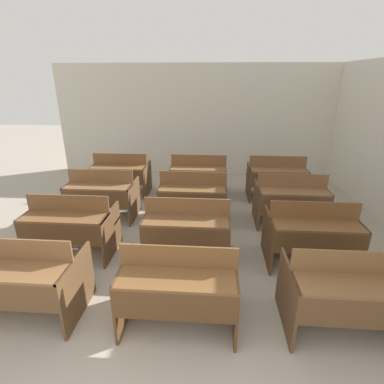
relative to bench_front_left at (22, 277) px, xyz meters
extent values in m
cube|color=beige|center=(1.43, 5.37, 0.91)|extent=(7.11, 0.06, 2.75)
cube|color=beige|center=(4.96, 3.56, 0.94)|extent=(0.06, 3.56, 1.18)
cube|color=brown|center=(0.56, 0.04, -0.13)|extent=(0.03, 0.77, 0.68)
cube|color=brown|center=(0.00, -0.16, 0.20)|extent=(1.15, 0.37, 0.03)
cube|color=brown|center=(0.00, -0.33, 0.03)|extent=(1.10, 0.02, 0.30)
cube|color=brown|center=(0.00, 0.02, 0.33)|extent=(1.15, 0.02, 0.24)
cube|color=brown|center=(0.00, 0.28, -0.05)|extent=(1.15, 0.29, 0.03)
cube|color=brown|center=(0.00, 0.28, -0.32)|extent=(1.10, 0.04, 0.04)
cube|color=#52361D|center=(1.08, 0.03, -0.13)|extent=(0.03, 0.77, 0.68)
cube|color=#52361D|center=(2.20, 0.03, -0.13)|extent=(0.03, 0.77, 0.68)
cube|color=brown|center=(1.64, -0.17, 0.20)|extent=(1.15, 0.37, 0.03)
cube|color=#52361D|center=(1.64, -0.34, 0.03)|extent=(1.10, 0.02, 0.30)
cube|color=brown|center=(1.64, 0.01, 0.33)|extent=(1.15, 0.02, 0.24)
cube|color=brown|center=(1.64, 0.27, -0.05)|extent=(1.15, 0.29, 0.03)
cube|color=#52361D|center=(1.64, 0.27, -0.32)|extent=(1.10, 0.04, 0.04)
cube|color=brown|center=(2.73, 0.06, -0.13)|extent=(0.03, 0.77, 0.68)
cube|color=brown|center=(3.29, -0.13, 0.20)|extent=(1.15, 0.37, 0.03)
cube|color=brown|center=(3.29, -0.31, 0.03)|extent=(1.10, 0.02, 0.30)
cube|color=brown|center=(3.29, 0.04, 0.33)|extent=(1.15, 0.02, 0.24)
cube|color=brown|center=(3.29, 0.30, -0.05)|extent=(1.15, 0.29, 0.03)
cube|color=brown|center=(3.29, 0.30, -0.32)|extent=(1.10, 0.04, 0.04)
cube|color=brown|center=(-0.59, 1.22, -0.13)|extent=(0.03, 0.77, 0.68)
cube|color=brown|center=(0.53, 1.22, -0.13)|extent=(0.03, 0.77, 0.68)
cube|color=brown|center=(-0.03, 1.03, 0.20)|extent=(1.15, 0.37, 0.03)
cube|color=brown|center=(-0.03, 0.85, 0.03)|extent=(1.10, 0.02, 0.30)
cube|color=brown|center=(-0.03, 1.20, 0.33)|extent=(1.15, 0.02, 0.24)
cube|color=brown|center=(-0.03, 1.47, -0.05)|extent=(1.15, 0.29, 0.03)
cube|color=brown|center=(-0.03, 1.47, -0.32)|extent=(1.10, 0.04, 0.04)
cube|color=brown|center=(1.06, 1.24, -0.13)|extent=(0.03, 0.77, 0.68)
cube|color=brown|center=(2.18, 1.24, -0.13)|extent=(0.03, 0.77, 0.68)
cube|color=brown|center=(1.62, 1.04, 0.20)|extent=(1.15, 0.37, 0.03)
cube|color=brown|center=(1.62, 0.86, 0.03)|extent=(1.10, 0.02, 0.30)
cube|color=brown|center=(1.62, 1.21, 0.33)|extent=(1.15, 0.02, 0.24)
cube|color=brown|center=(1.62, 1.48, -0.05)|extent=(1.15, 0.29, 0.03)
cube|color=brown|center=(1.62, 1.48, -0.32)|extent=(1.10, 0.04, 0.04)
cube|color=#52351C|center=(2.73, 1.24, -0.13)|extent=(0.03, 0.77, 0.68)
cube|color=#52351C|center=(3.85, 1.24, -0.13)|extent=(0.03, 0.77, 0.68)
cube|color=brown|center=(3.29, 1.04, 0.20)|extent=(1.15, 0.37, 0.03)
cube|color=#52351C|center=(3.29, 0.86, 0.03)|extent=(1.10, 0.02, 0.30)
cube|color=brown|center=(3.29, 1.21, 0.33)|extent=(1.15, 0.02, 0.24)
cube|color=brown|center=(3.29, 1.48, -0.05)|extent=(1.15, 0.29, 0.03)
cube|color=#52351C|center=(3.29, 1.48, -0.32)|extent=(1.10, 0.04, 0.04)
cube|color=brown|center=(-0.58, 2.44, -0.13)|extent=(0.03, 0.77, 0.68)
cube|color=brown|center=(0.55, 2.44, -0.13)|extent=(0.03, 0.77, 0.68)
cube|color=brown|center=(-0.01, 2.24, 0.20)|extent=(1.15, 0.37, 0.03)
cube|color=brown|center=(-0.01, 2.06, 0.03)|extent=(1.10, 0.02, 0.30)
cube|color=brown|center=(-0.01, 2.41, 0.33)|extent=(1.15, 0.02, 0.24)
cube|color=brown|center=(-0.01, 2.68, -0.05)|extent=(1.15, 0.29, 0.03)
cube|color=brown|center=(-0.01, 2.68, -0.32)|extent=(1.10, 0.04, 0.04)
cube|color=brown|center=(1.05, 2.44, -0.13)|extent=(0.03, 0.77, 0.68)
cube|color=brown|center=(2.18, 2.44, -0.13)|extent=(0.03, 0.77, 0.68)
cube|color=brown|center=(1.61, 2.24, 0.20)|extent=(1.15, 0.37, 0.03)
cube|color=brown|center=(1.61, 2.07, 0.03)|extent=(1.10, 0.02, 0.30)
cube|color=brown|center=(1.61, 2.42, 0.33)|extent=(1.15, 0.02, 0.24)
cube|color=brown|center=(1.61, 2.68, -0.05)|extent=(1.15, 0.29, 0.03)
cube|color=brown|center=(1.61, 2.68, -0.32)|extent=(1.10, 0.04, 0.04)
cube|color=brown|center=(2.73, 2.43, -0.13)|extent=(0.03, 0.77, 0.68)
cube|color=brown|center=(3.85, 2.43, -0.13)|extent=(0.03, 0.77, 0.68)
cube|color=brown|center=(3.29, 2.23, 0.20)|extent=(1.15, 0.37, 0.03)
cube|color=brown|center=(3.29, 2.06, 0.03)|extent=(1.10, 0.02, 0.30)
cube|color=brown|center=(3.29, 2.41, 0.33)|extent=(1.15, 0.02, 0.24)
cube|color=brown|center=(3.29, 2.67, -0.05)|extent=(1.15, 0.29, 0.03)
cube|color=brown|center=(3.29, 2.67, -0.32)|extent=(1.10, 0.04, 0.04)
cube|color=brown|center=(-0.59, 3.61, -0.13)|extent=(0.03, 0.77, 0.68)
cube|color=brown|center=(0.53, 3.61, -0.13)|extent=(0.03, 0.77, 0.68)
cube|color=brown|center=(-0.03, 3.42, 0.20)|extent=(1.15, 0.37, 0.03)
cube|color=brown|center=(-0.03, 3.24, 0.03)|extent=(1.10, 0.02, 0.30)
cube|color=brown|center=(-0.03, 3.59, 0.33)|extent=(1.15, 0.02, 0.24)
cube|color=brown|center=(-0.03, 3.85, -0.05)|extent=(1.15, 0.29, 0.03)
cube|color=brown|center=(-0.03, 3.85, -0.32)|extent=(1.10, 0.04, 0.04)
cube|color=brown|center=(1.08, 3.64, -0.13)|extent=(0.03, 0.77, 0.68)
cube|color=brown|center=(2.21, 3.64, -0.13)|extent=(0.03, 0.77, 0.68)
cube|color=brown|center=(1.65, 3.44, 0.20)|extent=(1.15, 0.37, 0.03)
cube|color=brown|center=(1.65, 3.27, 0.03)|extent=(1.10, 0.02, 0.30)
cube|color=brown|center=(1.65, 3.61, 0.33)|extent=(1.15, 0.02, 0.24)
cube|color=brown|center=(1.65, 3.88, -0.05)|extent=(1.15, 0.29, 0.03)
cube|color=brown|center=(1.65, 3.88, -0.32)|extent=(1.10, 0.04, 0.04)
cube|color=brown|center=(2.71, 3.63, -0.13)|extent=(0.03, 0.77, 0.68)
cube|color=brown|center=(3.84, 3.63, -0.13)|extent=(0.03, 0.77, 0.68)
cube|color=brown|center=(3.27, 3.44, 0.20)|extent=(1.15, 0.37, 0.03)
cube|color=brown|center=(3.27, 3.26, 0.03)|extent=(1.10, 0.02, 0.30)
cube|color=brown|center=(3.27, 3.61, 0.33)|extent=(1.15, 0.02, 0.24)
cube|color=brown|center=(3.27, 3.87, -0.05)|extent=(1.15, 0.29, 0.03)
cube|color=brown|center=(3.27, 3.87, -0.32)|extent=(1.10, 0.04, 0.04)
camera|label=1|loc=(1.96, -2.45, 1.95)|focal=28.00mm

